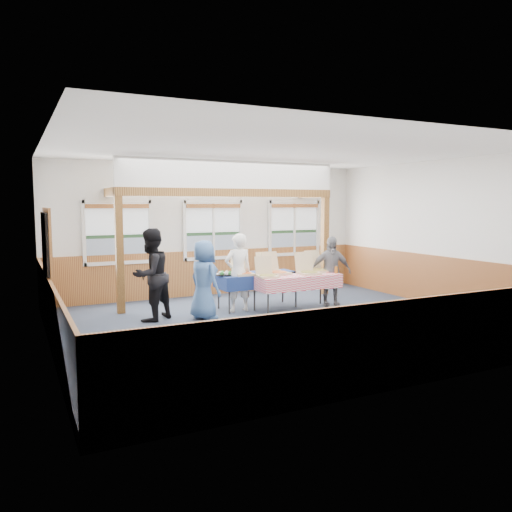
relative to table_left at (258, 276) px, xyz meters
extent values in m
plane|color=#273140|center=(-0.26, -1.53, -0.70)|extent=(8.00, 8.00, 0.00)
plane|color=white|center=(-0.26, -1.53, 2.50)|extent=(8.00, 8.00, 0.00)
plane|color=silver|center=(-0.26, 1.97, 0.90)|extent=(8.00, 0.00, 8.00)
plane|color=silver|center=(-0.26, -5.03, 0.90)|extent=(8.00, 0.00, 8.00)
plane|color=silver|center=(-4.26, -1.53, 0.90)|extent=(0.00, 8.00, 8.00)
plane|color=silver|center=(3.74, -1.53, 0.90)|extent=(0.00, 8.00, 8.00)
cube|color=brown|center=(-0.26, 1.94, -0.15)|extent=(7.98, 0.05, 1.10)
cube|color=brown|center=(-0.26, -5.01, -0.15)|extent=(7.98, 0.05, 1.10)
cube|color=brown|center=(-4.23, -1.53, -0.15)|extent=(0.05, 6.98, 1.10)
cube|color=brown|center=(3.72, -1.53, -0.15)|extent=(0.05, 6.98, 1.10)
cube|color=#2E2E2E|center=(-4.22, -0.63, 0.35)|extent=(0.06, 1.30, 2.10)
cube|color=silver|center=(-2.56, 1.91, 0.21)|extent=(1.52, 0.05, 0.08)
cube|color=silver|center=(-2.56, 1.91, 1.59)|extent=(1.52, 0.05, 0.08)
cube|color=silver|center=(-3.30, 1.91, 0.90)|extent=(0.08, 0.05, 1.46)
cube|color=silver|center=(-1.82, 1.91, 0.90)|extent=(0.08, 0.05, 1.46)
cube|color=silver|center=(-2.56, 1.91, 0.90)|extent=(0.05, 0.05, 1.30)
cube|color=gray|center=(-2.56, 1.95, 0.51)|extent=(1.40, 0.02, 0.52)
cube|color=#1E3C20|center=(-2.56, 1.95, 0.81)|extent=(1.40, 0.02, 0.08)
cube|color=silver|center=(-2.56, 1.95, 1.20)|extent=(1.40, 0.02, 0.70)
cube|color=brown|center=(-2.56, 1.89, 1.49)|extent=(1.40, 0.07, 0.10)
cube|color=silver|center=(-0.26, 1.91, 0.21)|extent=(1.52, 0.05, 0.08)
cube|color=silver|center=(-0.26, 1.91, 1.59)|extent=(1.52, 0.05, 0.08)
cube|color=silver|center=(-1.00, 1.91, 0.90)|extent=(0.08, 0.05, 1.46)
cube|color=silver|center=(0.48, 1.91, 0.90)|extent=(0.08, 0.05, 1.46)
cube|color=silver|center=(-0.26, 1.91, 0.90)|extent=(0.05, 0.05, 1.30)
cube|color=gray|center=(-0.26, 1.95, 0.51)|extent=(1.40, 0.02, 0.52)
cube|color=#1E3C20|center=(-0.26, 1.95, 0.81)|extent=(1.40, 0.02, 0.08)
cube|color=silver|center=(-0.26, 1.95, 1.20)|extent=(1.40, 0.02, 0.70)
cube|color=brown|center=(-0.26, 1.89, 1.49)|extent=(1.40, 0.07, 0.10)
cube|color=silver|center=(2.04, 1.91, 0.21)|extent=(1.52, 0.05, 0.08)
cube|color=silver|center=(2.04, 1.91, 1.59)|extent=(1.52, 0.05, 0.08)
cube|color=silver|center=(1.30, 1.91, 0.90)|extent=(0.08, 0.05, 1.46)
cube|color=silver|center=(2.78, 1.91, 0.90)|extent=(0.08, 0.05, 1.46)
cube|color=silver|center=(2.04, 1.91, 0.90)|extent=(0.05, 0.05, 1.30)
cube|color=gray|center=(2.04, 1.95, 0.51)|extent=(1.40, 0.02, 0.52)
cube|color=#1E3C20|center=(2.04, 1.95, 0.81)|extent=(1.40, 0.02, 0.08)
cube|color=silver|center=(2.04, 1.95, 1.20)|extent=(1.40, 0.02, 0.70)
cube|color=brown|center=(2.04, 1.89, 1.49)|extent=(1.40, 0.07, 0.10)
cube|color=#543012|center=(-2.76, 0.77, 0.50)|extent=(0.15, 0.15, 2.40)
cube|color=#543012|center=(2.24, 0.77, 0.50)|extent=(0.15, 0.15, 2.40)
cube|color=#543012|center=(-0.26, 0.77, 1.79)|extent=(5.15, 0.18, 0.18)
cylinder|color=#2E2E2E|center=(-0.79, -0.29, -0.33)|extent=(0.04, 0.04, 0.73)
cylinder|color=#2E2E2E|center=(-0.79, 0.29, -0.33)|extent=(0.04, 0.04, 0.73)
cylinder|color=#2E2E2E|center=(0.79, -0.29, -0.33)|extent=(0.04, 0.04, 0.73)
cylinder|color=#2E2E2E|center=(0.79, 0.29, -0.33)|extent=(0.04, 0.04, 0.73)
cube|color=#2E2E2E|center=(0.00, 0.00, 0.04)|extent=(1.80, 1.01, 0.03)
cube|color=navy|center=(0.00, 0.00, 0.06)|extent=(1.87, 1.08, 0.01)
cube|color=navy|center=(0.00, -0.38, -0.09)|extent=(1.73, 0.33, 0.28)
cube|color=navy|center=(0.00, 0.38, -0.09)|extent=(1.73, 0.33, 0.28)
cylinder|color=#2E2E2E|center=(-0.18, -0.84, -0.33)|extent=(0.04, 0.04, 0.73)
cylinder|color=#2E2E2E|center=(-0.18, -0.22, -0.33)|extent=(0.04, 0.04, 0.73)
cylinder|color=#2E2E2E|center=(1.48, -0.84, -0.33)|extent=(0.04, 0.04, 0.73)
cylinder|color=#2E2E2E|center=(1.48, -0.22, -0.33)|extent=(0.04, 0.04, 0.73)
cube|color=#2E2E2E|center=(0.65, -0.53, 0.04)|extent=(1.87, 1.00, 0.03)
cube|color=red|center=(0.65, -0.53, 0.06)|extent=(1.94, 1.07, 0.01)
cube|color=red|center=(0.65, -0.93, -0.09)|extent=(1.82, 0.29, 0.28)
cube|color=red|center=(0.65, -0.13, -0.09)|extent=(1.82, 0.29, 0.28)
cube|color=#D1BE8B|center=(-0.40, -0.15, 0.08)|extent=(0.40, 0.40, 0.04)
cylinder|color=orange|center=(-0.40, -0.15, 0.11)|extent=(0.35, 0.35, 0.01)
cube|color=#D1BE8B|center=(-0.39, 0.08, 0.29)|extent=(0.39, 0.10, 0.38)
cube|color=#D1BE8B|center=(0.35, 0.12, 0.08)|extent=(0.42, 0.42, 0.04)
cylinder|color=#D0C860|center=(0.35, 0.12, 0.11)|extent=(0.37, 0.37, 0.01)
cube|color=#D1BE8B|center=(0.32, 0.35, 0.29)|extent=(0.39, 0.14, 0.37)
cube|color=#D1BE8B|center=(-0.10, -0.67, 0.08)|extent=(0.40, 0.40, 0.04)
cylinder|color=#C9813F|center=(-0.10, -0.67, 0.11)|extent=(0.35, 0.35, 0.01)
cube|color=#D1BE8B|center=(-0.08, -0.44, 0.28)|extent=(0.38, 0.12, 0.37)
cube|color=#D1BE8B|center=(0.30, -0.38, 0.08)|extent=(0.51, 0.51, 0.05)
cylinder|color=orange|center=(0.30, -0.38, 0.11)|extent=(0.44, 0.44, 0.01)
cube|color=#D1BE8B|center=(0.24, -0.13, 0.31)|extent=(0.43, 0.19, 0.41)
cube|color=#D1BE8B|center=(0.90, -0.65, 0.08)|extent=(0.44, 0.44, 0.05)
cylinder|color=#C9813F|center=(0.90, -0.65, 0.11)|extent=(0.38, 0.38, 0.01)
cube|color=#D1BE8B|center=(0.91, -0.40, 0.31)|extent=(0.42, 0.12, 0.41)
cube|color=#D1BE8B|center=(1.30, -0.43, 0.08)|extent=(0.44, 0.44, 0.05)
cylinder|color=#D0C860|center=(1.30, -0.43, 0.11)|extent=(0.39, 0.39, 0.01)
cube|color=#D1BE8B|center=(1.28, -0.18, 0.31)|extent=(0.42, 0.13, 0.41)
cylinder|color=black|center=(-0.75, 0.00, 0.08)|extent=(0.39, 0.39, 0.03)
cylinder|color=white|center=(-0.75, 0.00, 0.10)|extent=(0.09, 0.09, 0.04)
sphere|color=#2C742E|center=(-0.64, 0.00, 0.11)|extent=(0.09, 0.09, 0.09)
sphere|color=beige|center=(-0.68, 0.08, 0.11)|extent=(0.09, 0.09, 0.09)
sphere|color=#2C742E|center=(-0.77, 0.10, 0.11)|extent=(0.09, 0.09, 0.09)
sphere|color=beige|center=(-0.85, 0.05, 0.11)|extent=(0.09, 0.09, 0.09)
sphere|color=#2C742E|center=(-0.85, -0.05, 0.11)|extent=(0.09, 0.09, 0.09)
sphere|color=beige|center=(-0.77, -0.10, 0.11)|extent=(0.09, 0.09, 0.09)
sphere|color=#2C742E|center=(-0.68, -0.08, 0.11)|extent=(0.09, 0.09, 0.09)
cylinder|color=#975519|center=(1.50, -0.78, 0.14)|extent=(0.07, 0.07, 0.15)
imported|color=white|center=(-0.53, -0.16, 0.12)|extent=(0.60, 0.39, 1.64)
imported|color=black|center=(-2.36, -0.15, 0.19)|extent=(1.09, 1.04, 1.78)
imported|color=#3B6094|center=(-1.41, -0.51, 0.08)|extent=(0.70, 0.87, 1.55)
imported|color=slate|center=(1.52, -0.53, 0.07)|extent=(0.97, 0.68, 1.54)
camera|label=1|loc=(-4.72, -9.53, 1.55)|focal=35.00mm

